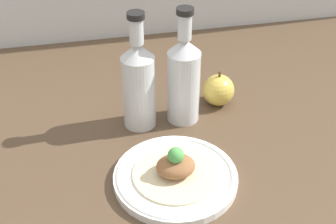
# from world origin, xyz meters

# --- Properties ---
(ground_plane) EXTENTS (1.80, 1.10, 0.04)m
(ground_plane) POSITION_xyz_m (0.00, 0.00, -0.02)
(ground_plane) COLOR brown
(plate) EXTENTS (0.23, 0.23, 0.02)m
(plate) POSITION_xyz_m (-0.09, -0.10, 0.01)
(plate) COLOR white
(plate) RESTS_ON ground_plane
(plated_food) EXTENTS (0.16, 0.16, 0.06)m
(plated_food) POSITION_xyz_m (-0.09, -0.10, 0.03)
(plated_food) COLOR beige
(plated_food) RESTS_ON plate
(cider_bottle_left) EXTENTS (0.07, 0.07, 0.26)m
(cider_bottle_left) POSITION_xyz_m (-0.12, 0.09, 0.10)
(cider_bottle_left) COLOR silver
(cider_bottle_left) RESTS_ON ground_plane
(cider_bottle_right) EXTENTS (0.07, 0.07, 0.26)m
(cider_bottle_right) POSITION_xyz_m (-0.03, 0.09, 0.10)
(cider_bottle_right) COLOR silver
(cider_bottle_right) RESTS_ON ground_plane
(apple) EXTENTS (0.07, 0.07, 0.09)m
(apple) POSITION_xyz_m (0.07, 0.13, 0.04)
(apple) COLOR gold
(apple) RESTS_ON ground_plane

